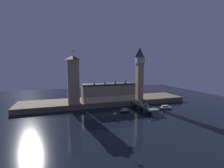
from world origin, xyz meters
TOP-DOWN VIEW (x-y plane):
  - ground_plane at (0.00, 0.00)m, footprint 400.00×400.00m
  - embankment at (0.00, 39.00)m, footprint 220.00×42.00m
  - parliament_hall at (1.49, 28.94)m, footprint 67.90×17.23m
  - clock_tower at (43.59, 25.68)m, footprint 10.35×10.46m
  - victoria_tower at (-43.07, 28.12)m, footprint 13.50×13.50m
  - bridge at (34.47, -5.00)m, footprint 11.16×46.00m
  - car_northbound_lead at (32.01, 5.38)m, footprint 2.01×3.80m
  - car_northbound_trail at (32.01, -11.56)m, footprint 2.08×4.54m
  - car_southbound_lead at (36.92, -14.46)m, footprint 1.92×4.21m
  - car_southbound_trail at (36.92, 0.56)m, footprint 2.10×4.08m
  - pedestrian_near_rail at (29.56, -19.95)m, footprint 0.38×0.38m
  - pedestrian_mid_walk at (39.38, -2.25)m, footprint 0.38×0.38m
  - pedestrian_far_rail at (29.56, 8.62)m, footprint 0.38×0.38m
  - street_lamp_near at (29.16, -19.72)m, footprint 1.34×0.60m
  - street_lamp_mid at (39.78, -5.00)m, footprint 1.34×0.60m
  - street_lamp_far at (29.16, 9.72)m, footprint 1.34×0.60m
  - boat_upstream at (9.68, -5.79)m, footprint 12.83×4.53m
  - boat_downstream at (60.73, -8.70)m, footprint 17.76×5.72m

SIDE VIEW (x-z plane):
  - ground_plane at x=0.00m, z-range 0.00..0.00m
  - boat_upstream at x=9.68m, z-range -0.56..3.62m
  - boat_downstream at x=60.73m, z-range -0.61..3.88m
  - embankment at x=0.00m, z-range 0.00..6.30m
  - bridge at x=34.47m, z-range 1.49..7.64m
  - car_northbound_lead at x=32.01m, z-range 6.10..7.40m
  - car_southbound_lead at x=36.92m, z-range 6.10..7.40m
  - car_northbound_trail at x=32.01m, z-range 6.10..7.55m
  - car_southbound_trail at x=36.92m, z-range 6.10..7.64m
  - pedestrian_mid_walk at x=39.38m, z-range 6.18..7.75m
  - pedestrian_near_rail at x=29.56m, z-range 6.18..7.76m
  - pedestrian_far_rail at x=29.56m, z-range 6.19..7.84m
  - street_lamp_far at x=29.16m, z-range 6.91..13.00m
  - street_lamp_near at x=29.16m, z-range 6.95..13.36m
  - street_lamp_mid at x=39.78m, z-range 6.97..13.56m
  - parliament_hall at x=1.49m, z-range 4.04..30.87m
  - victoria_tower at x=-43.07m, z-range 3.40..66.68m
  - clock_tower at x=43.59m, z-range 8.27..78.82m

